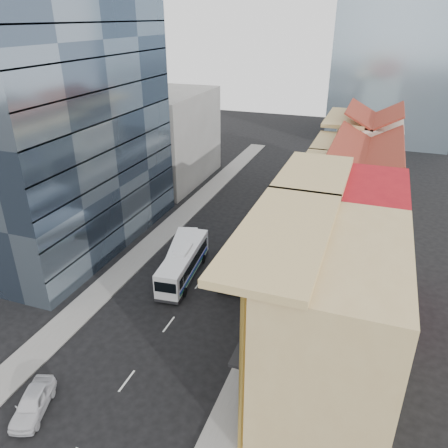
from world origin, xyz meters
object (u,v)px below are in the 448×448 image
at_px(bus_left_far, 181,258).
at_px(sedan_left, 33,403).
at_px(bus_right, 247,249).
at_px(shophouse_tan, 333,325).
at_px(bus_left_near, 183,262).
at_px(office_tower, 63,115).

height_order(bus_left_far, sedan_left, bus_left_far).
height_order(bus_left_far, bus_right, bus_right).
bearing_deg(shophouse_tan, bus_left_far, 145.43).
relative_size(bus_left_near, sedan_left, 2.27).
xyz_separation_m(office_tower, bus_left_far, (14.30, -2.50, -13.43)).
relative_size(bus_left_near, bus_right, 0.85).
bearing_deg(shophouse_tan, bus_right, 125.29).
bearing_deg(bus_left_near, bus_right, 32.17).
relative_size(shophouse_tan, bus_left_far, 1.43).
height_order(bus_left_near, bus_right, bus_right).
bearing_deg(bus_right, bus_left_far, -153.27).
relative_size(bus_left_far, sedan_left, 2.12).
bearing_deg(bus_left_far, office_tower, 155.36).
xyz_separation_m(bus_left_far, sedan_left, (-1.81, -20.03, -0.78)).
distance_m(bus_left_far, sedan_left, 20.13).
height_order(shophouse_tan, bus_right, shophouse_tan).
relative_size(shophouse_tan, sedan_left, 3.04).
distance_m(shophouse_tan, bus_left_near, 19.68).
bearing_deg(sedan_left, bus_left_far, 66.23).
xyz_separation_m(shophouse_tan, bus_left_near, (-16.00, 10.61, -4.32)).
xyz_separation_m(office_tower, bus_right, (20.45, 0.90, -13.01)).
distance_m(shophouse_tan, office_tower, 35.19).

